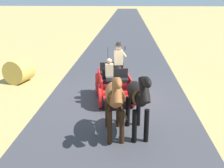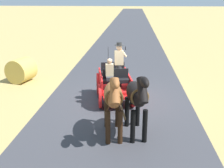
# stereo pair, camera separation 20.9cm
# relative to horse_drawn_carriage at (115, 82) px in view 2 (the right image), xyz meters

# --- Properties ---
(ground_plane) EXTENTS (200.00, 200.00, 0.00)m
(ground_plane) POSITION_rel_horse_drawn_carriage_xyz_m (-0.14, -0.16, -0.82)
(ground_plane) COLOR tan
(road_surface) EXTENTS (6.05, 160.00, 0.01)m
(road_surface) POSITION_rel_horse_drawn_carriage_xyz_m (-0.14, -0.16, -0.81)
(road_surface) COLOR #38383D
(road_surface) RESTS_ON ground
(horse_drawn_carriage) EXTENTS (1.82, 4.51, 2.50)m
(horse_drawn_carriage) POSITION_rel_horse_drawn_carriage_xyz_m (0.00, 0.00, 0.00)
(horse_drawn_carriage) COLOR red
(horse_drawn_carriage) RESTS_ON ground
(horse_near_side) EXTENTS (0.84, 2.15, 2.21)m
(horse_near_side) POSITION_rel_horse_drawn_carriage_xyz_m (-0.88, 2.92, 0.51)
(horse_near_side) COLOR black
(horse_near_side) RESTS_ON ground
(horse_off_side) EXTENTS (0.76, 2.15, 2.21)m
(horse_off_side) POSITION_rel_horse_drawn_carriage_xyz_m (-0.17, 3.05, 0.51)
(horse_off_side) COLOR brown
(horse_off_side) RESTS_ON ground
(hay_bale) EXTENTS (1.44, 1.37, 1.20)m
(hay_bale) POSITION_rel_horse_drawn_carriage_xyz_m (4.93, -2.26, -0.22)
(hay_bale) COLOR gold
(hay_bale) RESTS_ON ground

